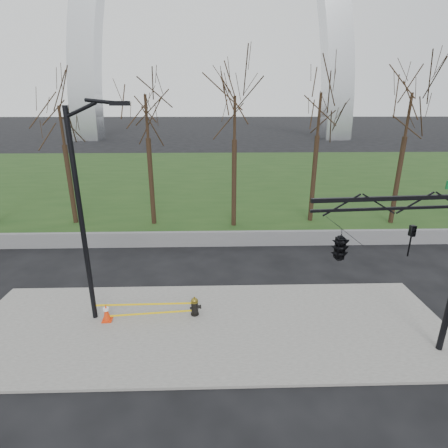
{
  "coord_description": "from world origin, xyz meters",
  "views": [
    {
      "loc": [
        0.23,
        -10.99,
        8.0
      ],
      "look_at": [
        0.6,
        2.0,
        3.47
      ],
      "focal_mm": 27.43,
      "sensor_mm": 36.0,
      "label": 1
    }
  ],
  "objects_px": {
    "traffic_cone": "(106,312)",
    "street_light": "(85,205)",
    "fire_hydrant": "(195,306)",
    "traffic_signal_mast": "(365,243)"
  },
  "relations": [
    {
      "from": "traffic_cone",
      "to": "street_light",
      "type": "distance_m",
      "value": 4.25
    },
    {
      "from": "fire_hydrant",
      "to": "street_light",
      "type": "bearing_deg",
      "value": 174.17
    },
    {
      "from": "fire_hydrant",
      "to": "traffic_signal_mast",
      "type": "distance_m",
      "value": 6.88
    },
    {
      "from": "fire_hydrant",
      "to": "traffic_cone",
      "type": "xyz_separation_m",
      "value": [
        -3.39,
        -0.31,
        -0.01
      ]
    },
    {
      "from": "street_light",
      "to": "traffic_signal_mast",
      "type": "xyz_separation_m",
      "value": [
        8.96,
        -2.39,
        -0.55
      ]
    },
    {
      "from": "traffic_cone",
      "to": "traffic_signal_mast",
      "type": "xyz_separation_m",
      "value": [
        8.63,
        -2.21,
        3.69
      ]
    },
    {
      "from": "street_light",
      "to": "traffic_signal_mast",
      "type": "distance_m",
      "value": 9.29
    },
    {
      "from": "fire_hydrant",
      "to": "traffic_signal_mast",
      "type": "height_order",
      "value": "traffic_signal_mast"
    },
    {
      "from": "traffic_signal_mast",
      "to": "traffic_cone",
      "type": "bearing_deg",
      "value": 161.1
    },
    {
      "from": "fire_hydrant",
      "to": "street_light",
      "type": "xyz_separation_m",
      "value": [
        -3.71,
        -0.13,
        4.23
      ]
    }
  ]
}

